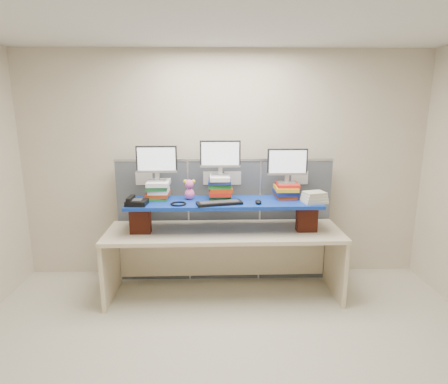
{
  "coord_description": "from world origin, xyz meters",
  "views": [
    {
      "loc": [
        -0.1,
        -2.61,
        2.16
      ],
      "look_at": [
        -0.01,
        1.33,
        1.23
      ],
      "focal_mm": 30.0,
      "sensor_mm": 36.0,
      "label": 1
    }
  ],
  "objects_px": {
    "monitor_left": "(157,161)",
    "desk_phone": "(136,202)",
    "desk": "(224,244)",
    "keyboard": "(219,203)",
    "monitor_right": "(287,164)",
    "blue_board": "(224,203)",
    "monitor_center": "(220,156)"
  },
  "relations": [
    {
      "from": "monitor_left",
      "to": "desk_phone",
      "type": "relative_size",
      "value": 1.98
    },
    {
      "from": "desk",
      "to": "keyboard",
      "type": "distance_m",
      "value": 0.53
    },
    {
      "from": "desk",
      "to": "monitor_left",
      "type": "height_order",
      "value": "monitor_left"
    },
    {
      "from": "desk",
      "to": "monitor_right",
      "type": "xyz_separation_m",
      "value": [
        0.7,
        0.13,
        0.88
      ]
    },
    {
      "from": "monitor_left",
      "to": "monitor_right",
      "type": "distance_m",
      "value": 1.43
    },
    {
      "from": "desk",
      "to": "keyboard",
      "type": "relative_size",
      "value": 5.19
    },
    {
      "from": "monitor_right",
      "to": "desk_phone",
      "type": "bearing_deg",
      "value": -171.1
    },
    {
      "from": "blue_board",
      "to": "monitor_right",
      "type": "height_order",
      "value": "monitor_right"
    },
    {
      "from": "monitor_left",
      "to": "monitor_right",
      "type": "relative_size",
      "value": 1.0
    },
    {
      "from": "desk",
      "to": "monitor_center",
      "type": "distance_m",
      "value": 0.98
    },
    {
      "from": "keyboard",
      "to": "monitor_left",
      "type": "bearing_deg",
      "value": 146.69
    },
    {
      "from": "keyboard",
      "to": "desk_phone",
      "type": "distance_m",
      "value": 0.87
    },
    {
      "from": "monitor_right",
      "to": "keyboard",
      "type": "bearing_deg",
      "value": -161.18
    },
    {
      "from": "blue_board",
      "to": "monitor_center",
      "type": "height_order",
      "value": "monitor_center"
    },
    {
      "from": "desk",
      "to": "monitor_left",
      "type": "relative_size",
      "value": 5.88
    },
    {
      "from": "blue_board",
      "to": "keyboard",
      "type": "distance_m",
      "value": 0.15
    },
    {
      "from": "monitor_center",
      "to": "keyboard",
      "type": "bearing_deg",
      "value": -93.74
    },
    {
      "from": "desk",
      "to": "desk_phone",
      "type": "xyz_separation_m",
      "value": [
        -0.92,
        -0.15,
        0.53
      ]
    },
    {
      "from": "blue_board",
      "to": "monitor_left",
      "type": "relative_size",
      "value": 4.71
    },
    {
      "from": "desk_phone",
      "to": "monitor_right",
      "type": "bearing_deg",
      "value": 13.43
    },
    {
      "from": "desk",
      "to": "blue_board",
      "type": "xyz_separation_m",
      "value": [
        0.0,
        0.0,
        0.48
      ]
    },
    {
      "from": "monitor_left",
      "to": "keyboard",
      "type": "bearing_deg",
      "value": -20.92
    },
    {
      "from": "desk",
      "to": "monitor_center",
      "type": "bearing_deg",
      "value": 107.26
    },
    {
      "from": "desk",
      "to": "blue_board",
      "type": "distance_m",
      "value": 0.48
    },
    {
      "from": "blue_board",
      "to": "desk_phone",
      "type": "height_order",
      "value": "desk_phone"
    },
    {
      "from": "monitor_center",
      "to": "desk_phone",
      "type": "relative_size",
      "value": 1.98
    },
    {
      "from": "monitor_center",
      "to": "monitor_right",
      "type": "relative_size",
      "value": 1.0
    },
    {
      "from": "monitor_right",
      "to": "desk",
      "type": "bearing_deg",
      "value": -170.46
    },
    {
      "from": "monitor_right",
      "to": "keyboard",
      "type": "xyz_separation_m",
      "value": [
        -0.75,
        -0.27,
        -0.37
      ]
    },
    {
      "from": "monitor_left",
      "to": "monitor_center",
      "type": "bearing_deg",
      "value": -0.0
    },
    {
      "from": "monitor_left",
      "to": "desk_phone",
      "type": "bearing_deg",
      "value": -127.48
    },
    {
      "from": "monitor_center",
      "to": "monitor_left",
      "type": "bearing_deg",
      "value": 180.0
    }
  ]
}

